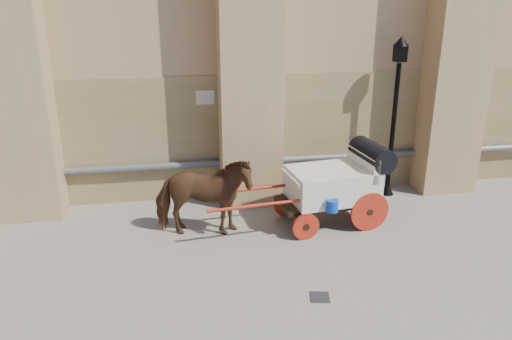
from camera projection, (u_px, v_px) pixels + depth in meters
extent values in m
plane|color=slate|center=(336.00, 274.00, 9.01)|extent=(90.00, 90.00, 0.00)
cube|color=#998056|center=(364.00, 130.00, 12.66)|extent=(44.00, 0.35, 3.00)
cylinder|color=#59595B|center=(366.00, 155.00, 12.61)|extent=(42.00, 0.18, 0.18)
cube|color=beige|center=(205.00, 97.00, 11.53)|extent=(0.42, 0.04, 0.32)
imported|color=#55351C|center=(203.00, 197.00, 10.18)|extent=(2.14, 1.21, 1.71)
cube|color=black|center=(327.00, 201.00, 10.83)|extent=(2.21, 1.21, 0.12)
cube|color=beige|center=(332.00, 184.00, 10.73)|extent=(1.96, 1.41, 0.67)
cube|color=beige|center=(363.00, 164.00, 10.79)|extent=(0.29, 1.21, 0.53)
cube|color=beige|center=(297.00, 177.00, 10.43)|extent=(0.46, 1.09, 0.10)
cylinder|color=black|center=(372.00, 155.00, 10.77)|extent=(0.68, 1.26, 0.54)
cylinder|color=#AB2413|center=(370.00, 212.00, 10.52)|extent=(0.86, 0.16, 0.86)
cylinder|color=#AB2413|center=(345.00, 191.00, 11.59)|extent=(0.86, 0.16, 0.86)
cylinder|color=#AB2413|center=(306.00, 227.00, 10.18)|extent=(0.58, 0.13, 0.58)
cylinder|color=#AB2413|center=(286.00, 204.00, 11.26)|extent=(0.58, 0.13, 0.58)
cylinder|color=#AB2413|center=(263.00, 205.00, 9.92)|extent=(2.29, 0.35, 0.07)
cylinder|color=#AB2413|center=(251.00, 189.00, 10.70)|extent=(2.29, 0.35, 0.07)
cylinder|color=#0C38B9|center=(332.00, 206.00, 10.11)|extent=(0.25, 0.25, 0.25)
cylinder|color=black|center=(393.00, 131.00, 12.02)|extent=(0.11, 0.11, 3.25)
cone|color=black|center=(387.00, 188.00, 12.52)|extent=(0.33, 0.33, 0.33)
cube|color=black|center=(400.00, 53.00, 11.39)|extent=(0.25, 0.25, 0.38)
cone|color=black|center=(401.00, 41.00, 11.30)|extent=(0.36, 0.36, 0.22)
cube|color=black|center=(320.00, 297.00, 8.33)|extent=(0.38, 0.38, 0.01)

